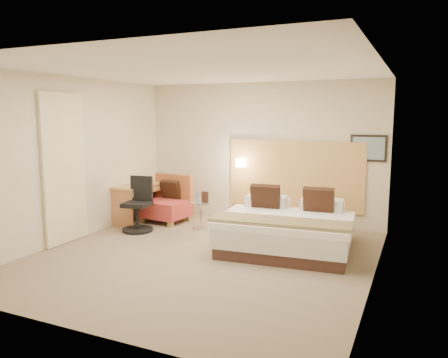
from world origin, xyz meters
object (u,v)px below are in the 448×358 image
at_px(bed, 288,229).
at_px(desk, 141,192).
at_px(desk_chair, 138,209).
at_px(side_table, 201,214).
at_px(lounge_chair, 167,203).

height_order(bed, desk, bed).
xyz_separation_m(desk, desk_chair, (0.40, -0.64, -0.18)).
distance_m(side_table, desk, 1.41).
xyz_separation_m(side_table, desk, (-1.37, 0.09, 0.29)).
bearing_deg(bed, side_table, 165.71).
xyz_separation_m(lounge_chair, side_table, (0.90, -0.30, -0.07)).
bearing_deg(lounge_chair, desk_chair, -95.24).
bearing_deg(desk, lounge_chair, 24.11).
bearing_deg(lounge_chair, bed, -15.70).
bearing_deg(desk_chair, desk, 121.62).
height_order(bed, lounge_chair, bed).
bearing_deg(side_table, desk, 176.41).
distance_m(lounge_chair, side_table, 0.95).
bearing_deg(desk_chair, side_table, 29.77).
xyz_separation_m(bed, lounge_chair, (-2.67, 0.75, 0.05)).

